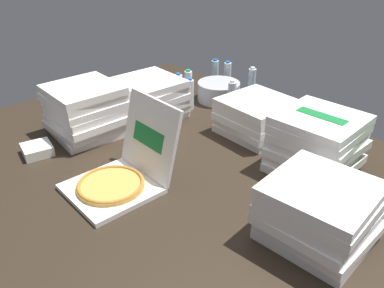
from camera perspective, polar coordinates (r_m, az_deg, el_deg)
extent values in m
cube|color=#2D2319|center=(2.17, -1.28, -4.71)|extent=(3.20, 2.40, 0.02)
cube|color=white|center=(2.07, -11.61, -6.35)|extent=(0.41, 0.41, 0.03)
cylinder|color=gold|center=(2.06, -11.66, -5.86)|extent=(0.35, 0.35, 0.02)
torus|color=#B1712A|center=(2.06, -11.69, -5.65)|extent=(0.34, 0.34, 0.02)
cube|color=white|center=(2.08, -6.12, 1.07)|extent=(0.41, 0.13, 0.40)
cube|color=#197A38|center=(2.07, -6.37, 1.05)|extent=(0.25, 0.03, 0.10)
cube|color=white|center=(2.83, -6.20, 4.47)|extent=(0.42, 0.42, 0.05)
cube|color=#197A38|center=(2.82, -6.23, 4.93)|extent=(0.27, 0.08, 0.00)
cube|color=white|center=(2.81, -6.08, 5.30)|extent=(0.42, 0.42, 0.05)
cube|color=white|center=(2.78, -6.11, 6.07)|extent=(0.43, 0.43, 0.05)
cube|color=#197A38|center=(2.77, -6.13, 6.54)|extent=(0.27, 0.09, 0.00)
cube|color=white|center=(2.76, -6.22, 6.96)|extent=(0.41, 0.41, 0.05)
cube|color=#197A38|center=(2.75, -6.25, 7.44)|extent=(0.27, 0.08, 0.00)
cube|color=white|center=(2.74, -6.27, 7.87)|extent=(0.43, 0.43, 0.05)
cube|color=#197A38|center=(2.73, -6.30, 8.36)|extent=(0.27, 0.08, 0.00)
cube|color=white|center=(2.73, -6.43, 8.79)|extent=(0.42, 0.42, 0.05)
cube|color=white|center=(2.30, 16.90, -2.94)|extent=(0.46, 0.46, 0.05)
cube|color=#197A38|center=(2.29, 16.99, -2.41)|extent=(0.27, 0.11, 0.00)
cube|color=white|center=(2.27, 17.29, -2.01)|extent=(0.43, 0.43, 0.05)
cube|color=white|center=(2.26, 17.20, -0.88)|extent=(0.46, 0.46, 0.05)
cube|color=white|center=(2.24, 17.72, 0.10)|extent=(0.42, 0.42, 0.05)
cube|color=white|center=(2.21, 17.80, 1.16)|extent=(0.46, 0.46, 0.05)
cube|color=white|center=(2.19, 17.96, 2.18)|extent=(0.44, 0.44, 0.05)
cube|color=white|center=(2.17, 18.15, 3.32)|extent=(0.44, 0.44, 0.05)
cube|color=#197A38|center=(2.16, 18.25, 3.91)|extent=(0.27, 0.09, 0.00)
cube|color=white|center=(2.62, 9.24, 2.14)|extent=(0.42, 0.42, 0.05)
cube|color=#197A38|center=(2.61, 9.28, 2.63)|extent=(0.27, 0.08, 0.00)
cube|color=white|center=(2.59, 9.53, 2.91)|extent=(0.44, 0.44, 0.05)
cube|color=white|center=(2.57, 9.27, 3.89)|extent=(0.41, 0.41, 0.05)
cube|color=#197A38|center=(2.56, 9.31, 4.40)|extent=(0.27, 0.07, 0.00)
cube|color=white|center=(2.55, 9.44, 4.87)|extent=(0.42, 0.42, 0.05)
cube|color=#197A38|center=(2.54, 9.49, 5.38)|extent=(0.27, 0.08, 0.00)
cube|color=white|center=(2.53, 9.55, 5.80)|extent=(0.42, 0.42, 0.05)
cube|color=white|center=(1.84, 17.61, -12.11)|extent=(0.44, 0.44, 0.05)
cube|color=#197A38|center=(1.83, 17.73, -11.52)|extent=(0.27, 0.09, 0.00)
cube|color=white|center=(1.81, 17.96, -11.16)|extent=(0.43, 0.43, 0.05)
cube|color=white|center=(1.77, 17.48, -10.04)|extent=(0.44, 0.44, 0.05)
cube|color=white|center=(1.75, 17.71, -8.73)|extent=(0.45, 0.45, 0.05)
cube|color=white|center=(1.72, 18.32, -7.69)|extent=(0.45, 0.45, 0.05)
cube|color=#197A38|center=(1.70, 18.45, -7.01)|extent=(0.27, 0.10, 0.00)
cube|color=white|center=(1.69, 18.34, -6.34)|extent=(0.46, 0.46, 0.05)
cube|color=white|center=(2.67, -14.76, 2.01)|extent=(0.44, 0.44, 0.05)
cube|color=white|center=(2.64, -15.07, 2.82)|extent=(0.42, 0.42, 0.05)
cube|color=white|center=(2.61, -14.86, 3.64)|extent=(0.42, 0.42, 0.05)
cube|color=#197A38|center=(2.60, -14.93, 4.14)|extent=(0.27, 0.08, 0.00)
cube|color=white|center=(2.60, -14.95, 4.72)|extent=(0.42, 0.42, 0.05)
cube|color=white|center=(2.58, -15.24, 5.62)|extent=(0.41, 0.41, 0.05)
cube|color=#197A38|center=(2.57, -15.31, 6.13)|extent=(0.27, 0.07, 0.00)
cube|color=white|center=(2.57, -15.55, 6.60)|extent=(0.42, 0.42, 0.05)
cube|color=#197A38|center=(2.56, -15.62, 7.12)|extent=(0.27, 0.08, 0.00)
cube|color=white|center=(2.55, -15.54, 7.56)|extent=(0.42, 0.42, 0.05)
cylinder|color=#B7BABF|center=(3.08, 3.88, 7.61)|extent=(0.33, 0.33, 0.14)
cylinder|color=white|center=(2.88, 5.76, 6.81)|extent=(0.06, 0.06, 0.22)
cylinder|color=white|center=(2.84, 5.88, 9.01)|extent=(0.03, 0.03, 0.02)
cylinder|color=white|center=(3.08, -0.54, 8.50)|extent=(0.06, 0.06, 0.22)
cylinder|color=#239951|center=(3.04, -0.55, 10.58)|extent=(0.03, 0.03, 0.02)
cylinder|color=silver|center=(3.01, -1.96, 7.95)|extent=(0.06, 0.06, 0.22)
cylinder|color=blue|center=(2.97, -2.00, 10.07)|extent=(0.03, 0.03, 0.02)
cylinder|color=silver|center=(3.30, 5.15, 9.78)|extent=(0.06, 0.06, 0.22)
cylinder|color=blue|center=(3.26, 5.24, 11.74)|extent=(0.03, 0.03, 0.02)
cylinder|color=silver|center=(3.34, 3.35, 10.12)|extent=(0.06, 0.06, 0.22)
cylinder|color=blue|center=(3.31, 3.41, 12.05)|extent=(0.03, 0.03, 0.02)
cylinder|color=white|center=(2.90, -0.32, 7.17)|extent=(0.06, 0.06, 0.22)
cylinder|color=blue|center=(2.86, -0.33, 9.36)|extent=(0.03, 0.03, 0.02)
cylinder|color=silver|center=(3.17, 8.63, 8.78)|extent=(0.06, 0.06, 0.22)
cylinder|color=white|center=(3.14, 8.79, 10.80)|extent=(0.03, 0.03, 0.02)
cube|color=white|center=(2.51, -21.47, -0.77)|extent=(0.19, 0.19, 0.06)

